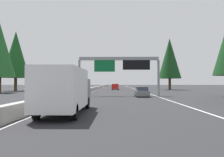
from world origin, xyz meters
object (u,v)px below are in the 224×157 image
Objects in this scene: conifer_right_mid at (170,58)px; oncoming_near at (82,86)px; minivan_mid_center at (115,86)px; conifer_left_near at (0,50)px; sign_gantry_overhead at (120,65)px; sedan_distant_b at (142,92)px; conifer_left_mid at (16,55)px; box_truck_near_right at (66,89)px; sedan_near_center at (116,85)px.

oncoming_near is at bearing 58.30° from conifer_right_mid.
conifer_left_near is at bearing 132.37° from minivan_mid_center.
sedan_distant_b is (-2.13, -3.14, -4.13)m from sign_gantry_overhead.
conifer_right_mid is at bearing -90.98° from minivan_mid_center.
sedan_distant_b is 0.30× the size of conifer_left_mid.
sign_gantry_overhead reaches higher than minivan_mid_center.
sign_gantry_overhead is 0.85× the size of conifer_left_mid.
box_truck_near_right reaches higher than sedan_near_center.
minivan_mid_center is 60.43m from sedan_near_center.
conifer_left_near is 0.95× the size of conifer_left_mid.
minivan_mid_center is 1.14× the size of sedan_near_center.
minivan_mid_center is at bearing -3.44° from box_truck_near_right.
sedan_distant_b is 0.79× the size of oncoming_near.
sedan_distant_b is 0.29× the size of conifer_right_mid.
conifer_left_mid is at bearing 6.77° from conifer_left_near.
sign_gantry_overhead is at bearing -178.60° from minivan_mid_center.
conifer_left_mid is at bearing -25.08° from oncoming_near.
sedan_near_center is 0.31× the size of conifer_left_near.
sign_gantry_overhead reaches higher than box_truck_near_right.
box_truck_near_right reaches higher than sedan_distant_b.
sign_gantry_overhead is at bearing -10.69° from box_truck_near_right.
conifer_left_near is (10.88, 24.23, 3.83)m from sign_gantry_overhead.
conifer_left_mid reaches higher than sedan_near_center.
minivan_mid_center is 0.33× the size of conifer_right_mid.
conifer_right_mid is at bearing -61.73° from conifer_left_near.
conifer_left_mid is at bearing 49.63° from sign_gantry_overhead.
conifer_left_near is (13.00, 27.37, 7.96)m from sedan_distant_b.
minivan_mid_center is at bearing 89.02° from conifer_right_mid.
conifer_left_mid is (21.69, 25.51, 4.24)m from sign_gantry_overhead.
conifer_left_near reaches higher than sign_gantry_overhead.
conifer_left_mid is (10.81, 1.28, 0.41)m from conifer_left_near.
conifer_left_mid is (-10.57, 24.73, 8.10)m from minivan_mid_center.
conifer_right_mid is (-60.70, -15.46, 8.41)m from sedan_near_center.
sedan_near_center is at bearing -0.33° from minivan_mid_center.
conifer_left_mid is (-27.41, 12.83, 8.14)m from oncoming_near.
conifer_left_near is at bearing 163.79° from sedan_near_center.
box_truck_near_right is 1.70× the size of minivan_mid_center.
oncoming_near is (49.10, 12.69, -3.90)m from sign_gantry_overhead.
conifer_left_near reaches higher than box_truck_near_right.
oncoming_near is 0.39× the size of conifer_left_near.
box_truck_near_right is 56.96m from conifer_right_mid.
minivan_mid_center is at bearing 179.67° from sedan_near_center.
conifer_left_mid is at bearing 26.65° from box_truck_near_right.
conifer_right_mid is at bearing -75.74° from conifer_left_mid.
oncoming_near is 40.67m from conifer_left_near.
sedan_near_center is at bearing -19.45° from conifer_left_mid.
box_truck_near_right reaches higher than minivan_mid_center.
sedan_distant_b is 37.09m from conifer_right_mid.
sedan_distant_b is 31.33m from conifer_left_near.
sign_gantry_overhead is 33.75m from conifer_left_mid.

